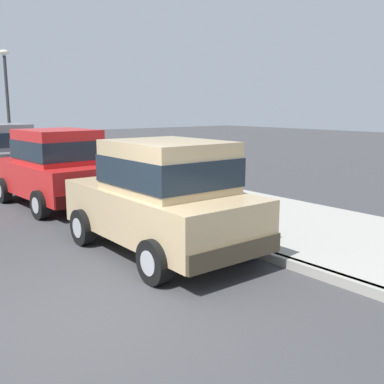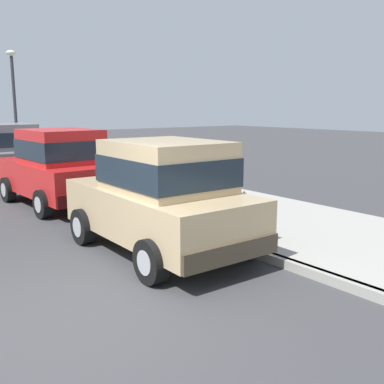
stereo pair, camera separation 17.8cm
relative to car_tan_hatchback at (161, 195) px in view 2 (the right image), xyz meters
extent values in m
plane|color=#38383A|center=(-2.12, -1.45, -0.98)|extent=(80.00, 80.00, 0.00)
cube|color=gray|center=(1.08, -1.45, -0.91)|extent=(0.16, 64.00, 0.14)
cube|color=#99968E|center=(2.88, -1.45, -0.91)|extent=(3.60, 64.00, 0.14)
cube|color=tan|center=(0.00, 0.10, -0.28)|extent=(1.78, 3.73, 0.76)
cube|color=tan|center=(0.00, -0.15, 0.50)|extent=(1.55, 1.93, 0.80)
cube|color=#19232D|center=(0.00, -0.15, 0.44)|extent=(1.58, 1.97, 0.44)
cube|color=#3E3527|center=(0.03, 1.90, -0.52)|extent=(1.69, 0.23, 0.28)
cube|color=#3E3527|center=(-0.03, -1.70, -0.52)|extent=(1.69, 0.23, 0.28)
cylinder|color=black|center=(-0.84, 1.26, -0.66)|extent=(0.23, 0.64, 0.64)
cylinder|color=#9E9EA3|center=(-0.84, 1.26, -0.66)|extent=(0.25, 0.36, 0.35)
cylinder|color=black|center=(0.88, 1.23, -0.66)|extent=(0.23, 0.64, 0.64)
cylinder|color=#9E9EA3|center=(0.88, 1.23, -0.66)|extent=(0.25, 0.36, 0.35)
cylinder|color=black|center=(-0.88, -1.03, -0.66)|extent=(0.23, 0.64, 0.64)
cylinder|color=#9E9EA3|center=(-0.88, -1.03, -0.66)|extent=(0.25, 0.36, 0.35)
cylinder|color=black|center=(0.84, -1.06, -0.66)|extent=(0.23, 0.64, 0.64)
cylinder|color=#9E9EA3|center=(0.84, -1.06, -0.66)|extent=(0.25, 0.36, 0.35)
cube|color=#EAEACC|center=(-0.50, 1.94, -0.16)|extent=(0.28, 0.08, 0.14)
cube|color=#EAEACC|center=(0.57, 1.92, -0.16)|extent=(0.28, 0.08, 0.14)
cube|color=red|center=(0.07, 4.72, -0.28)|extent=(1.86, 3.76, 0.76)
cube|color=red|center=(0.08, 4.47, 0.50)|extent=(1.59, 1.96, 0.80)
cube|color=#19232D|center=(0.08, 4.47, 0.44)|extent=(1.62, 2.00, 0.44)
cube|color=#400A0A|center=(0.00, 6.52, -0.52)|extent=(1.69, 0.27, 0.28)
cube|color=#400A0A|center=(0.14, 2.92, -0.52)|extent=(1.69, 0.27, 0.28)
cylinder|color=black|center=(-0.84, 5.84, -0.66)|extent=(0.24, 0.65, 0.64)
cylinder|color=#9E9EA3|center=(-0.84, 5.84, -0.66)|extent=(0.25, 0.36, 0.35)
cylinder|color=black|center=(0.88, 5.90, -0.66)|extent=(0.24, 0.65, 0.64)
cylinder|color=#9E9EA3|center=(0.88, 5.90, -0.66)|extent=(0.25, 0.36, 0.35)
cylinder|color=black|center=(-0.75, 3.54, -0.66)|extent=(0.24, 0.65, 0.64)
cylinder|color=#9E9EA3|center=(-0.75, 3.54, -0.66)|extent=(0.25, 0.36, 0.35)
cylinder|color=black|center=(0.97, 3.61, -0.66)|extent=(0.24, 0.65, 0.64)
cylinder|color=#9E9EA3|center=(0.97, 3.61, -0.66)|extent=(0.25, 0.36, 0.35)
cube|color=#EAEACC|center=(-0.54, 6.53, -0.16)|extent=(0.28, 0.09, 0.14)
cube|color=#EAEACC|center=(0.53, 6.57, -0.16)|extent=(0.28, 0.09, 0.14)
cube|color=slate|center=(0.09, 9.23, -0.28)|extent=(1.79, 3.73, 0.76)
cube|color=slate|center=(0.08, 8.98, 0.50)|extent=(1.55, 1.93, 0.80)
cube|color=#19232D|center=(0.08, 8.98, 0.44)|extent=(1.59, 1.97, 0.44)
cube|color=#252527|center=(0.05, 7.43, -0.52)|extent=(1.69, 0.23, 0.28)
cylinder|color=black|center=(0.97, 10.36, -0.66)|extent=(0.23, 0.64, 0.64)
cylinder|color=#9E9EA3|center=(0.97, 10.36, -0.66)|extent=(0.25, 0.36, 0.35)
cylinder|color=black|center=(0.93, 8.07, -0.66)|extent=(0.23, 0.64, 0.64)
cylinder|color=#9E9EA3|center=(0.93, 8.07, -0.66)|extent=(0.25, 0.36, 0.35)
cube|color=#EAEACC|center=(0.66, 11.05, -0.16)|extent=(0.28, 0.09, 0.14)
ellipsoid|color=black|center=(2.47, 1.00, -0.56)|extent=(0.44, 0.46, 0.20)
cylinder|color=black|center=(2.61, 0.94, -0.75)|extent=(0.05, 0.05, 0.18)
cylinder|color=black|center=(2.52, 0.86, -0.75)|extent=(0.05, 0.05, 0.18)
cylinder|color=black|center=(2.43, 1.14, -0.75)|extent=(0.05, 0.05, 0.18)
cylinder|color=black|center=(2.34, 1.07, -0.75)|extent=(0.05, 0.05, 0.18)
sphere|color=black|center=(2.66, 0.78, -0.47)|extent=(0.17, 0.17, 0.17)
ellipsoid|color=black|center=(2.72, 0.71, -0.49)|extent=(0.12, 0.13, 0.06)
cone|color=black|center=(2.69, 0.82, -0.38)|extent=(0.06, 0.06, 0.07)
cone|color=black|center=(2.62, 0.76, -0.38)|extent=(0.06, 0.06, 0.07)
cylinder|color=black|center=(2.30, 1.20, -0.50)|extent=(0.10, 0.11, 0.13)
cylinder|color=#2D2D33|center=(1.43, 12.43, 1.26)|extent=(0.12, 0.12, 4.20)
ellipsoid|color=silver|center=(1.43, 12.43, 3.48)|extent=(0.36, 0.36, 0.20)
camera|label=1|loc=(-4.16, -5.91, 1.42)|focal=41.98mm
camera|label=2|loc=(-4.02, -6.02, 1.42)|focal=41.98mm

